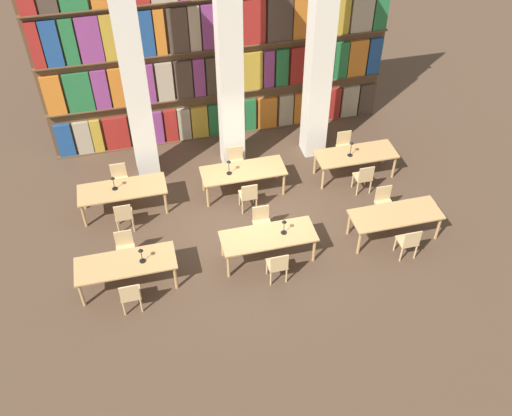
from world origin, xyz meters
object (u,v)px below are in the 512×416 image
object	(u,v)px
desk_lamp_0	(141,253)
chair_6	(124,215)
pillar_right	(320,54)
chair_11	(345,146)
chair_0	(130,295)
reading_table_4	(243,173)
desk_lamp_3	(229,165)
chair_9	(236,162)
chair_2	(278,265)
desk_lamp_2	(113,181)
reading_table_0	(126,265)
chair_8	(248,195)
chair_3	(262,222)
desk_lamp_1	(284,224)
reading_table_2	(396,216)
reading_table_1	(268,238)
pillar_center	(229,65)
chair_1	(125,248)
chair_5	(384,202)
chair_7	(120,179)
chair_10	(364,177)
desk_lamp_4	(351,146)
chair_4	(408,242)
pillar_left	(134,77)
reading_table_5	(356,156)
reading_table_3	(122,191)

from	to	relation	value
desk_lamp_0	chair_6	bearing A→B (deg)	99.51
pillar_right	chair_11	bearing A→B (deg)	-43.07
chair_0	reading_table_4	distance (m)	4.48
pillar_right	desk_lamp_3	world-z (taller)	pillar_right
pillar_right	chair_9	world-z (taller)	pillar_right
chair_2	desk_lamp_2	distance (m)	4.59
reading_table_0	chair_8	bearing A→B (deg)	29.61
chair_3	desk_lamp_3	distance (m)	1.81
desk_lamp_1	reading_table_2	xyz separation A→B (m)	(2.73, -0.03, -0.35)
chair_9	reading_table_1	bearing A→B (deg)	90.99
pillar_center	chair_11	distance (m)	3.99
chair_0	reading_table_1	world-z (taller)	chair_0
pillar_center	chair_1	bearing A→B (deg)	-135.35
chair_5	chair_7	world-z (taller)	same
chair_10	desk_lamp_4	bearing A→B (deg)	103.32
reading_table_2	chair_4	xyz separation A→B (m)	(0.04, -0.70, -0.17)
pillar_left	chair_4	distance (m)	7.51
desk_lamp_0	reading_table_2	distance (m)	5.92
pillar_left	chair_0	distance (m)	5.22
chair_0	chair_3	world-z (taller)	same
chair_2	chair_8	xyz separation A→B (m)	(-0.09, 2.42, 0.00)
chair_7	desk_lamp_0	bearing A→B (deg)	95.44
chair_4	chair_11	world-z (taller)	same
reading_table_0	chair_2	size ratio (longest dim) A/B	2.41
pillar_left	desk_lamp_0	size ratio (longest dim) A/B	15.33
desk_lamp_4	pillar_right	bearing A→B (deg)	111.46
desk_lamp_3	reading_table_2	bearing A→B (deg)	-34.53
pillar_right	chair_11	world-z (taller)	pillar_right
chair_10	chair_6	bearing A→B (deg)	179.60
reading_table_0	chair_9	xyz separation A→B (m)	(3.14, 3.18, -0.17)
reading_table_5	pillar_left	bearing A→B (deg)	165.89
pillar_right	reading_table_1	xyz separation A→B (m)	(-2.30, -3.75, -2.34)
pillar_center	reading_table_4	xyz separation A→B (m)	(0.01, -1.32, -2.34)
reading_table_3	reading_table_2	bearing A→B (deg)	-21.72
chair_3	chair_11	bearing A→B (deg)	-141.15
reading_table_4	pillar_center	bearing A→B (deg)	90.23
reading_table_3	chair_10	xyz separation A→B (m)	(6.09, -0.74, -0.17)
reading_table_3	reading_table_5	distance (m)	6.12
chair_4	chair_8	world-z (taller)	same
chair_7	desk_lamp_3	distance (m)	2.88
chair_0	desk_lamp_4	xyz separation A→B (m)	(6.02, 3.10, 0.55)
reading_table_5	chair_10	size ratio (longest dim) A/B	2.41
reading_table_4	reading_table_0	bearing A→B (deg)	-141.92
reading_table_4	reading_table_5	xyz separation A→B (m)	(3.06, -0.03, 0.00)
chair_4	chair_5	bearing A→B (deg)	90.00
reading_table_3	pillar_right	bearing A→B (deg)	13.70
desk_lamp_2	chair_5	bearing A→B (deg)	-15.69
chair_2	chair_8	size ratio (longest dim) A/B	1.00
reading_table_0	chair_1	size ratio (longest dim) A/B	2.41
desk_lamp_1	chair_7	bearing A→B (deg)	138.11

